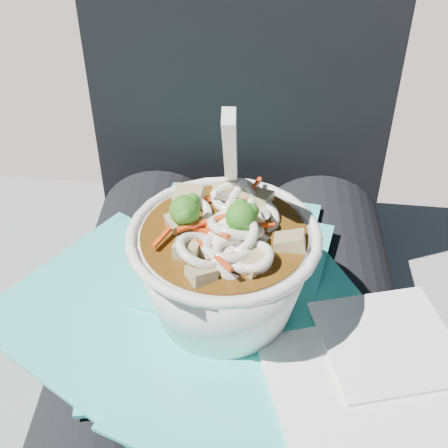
{
  "coord_description": "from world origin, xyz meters",
  "views": [
    {
      "loc": [
        0.01,
        -0.39,
        1.02
      ],
      "look_at": [
        -0.01,
        -0.01,
        0.71
      ],
      "focal_mm": 50.0,
      "sensor_mm": 36.0,
      "label": 1
    }
  ],
  "objects_px": {
    "person_body": "(235,283)",
    "plastic_bag": "(224,311)",
    "lap": "(231,368)",
    "stone_ledge": "(234,411)",
    "udon_bowl": "(224,263)"
  },
  "relations": [
    {
      "from": "person_body",
      "to": "plastic_bag",
      "type": "relative_size",
      "value": 2.44
    },
    {
      "from": "lap",
      "to": "plastic_bag",
      "type": "height_order",
      "value": "plastic_bag"
    },
    {
      "from": "person_body",
      "to": "udon_bowl",
      "type": "relative_size",
      "value": 4.91
    },
    {
      "from": "stone_ledge",
      "to": "person_body",
      "type": "distance_m",
      "value": 0.33
    },
    {
      "from": "stone_ledge",
      "to": "udon_bowl",
      "type": "distance_m",
      "value": 0.47
    },
    {
      "from": "plastic_bag",
      "to": "stone_ledge",
      "type": "bearing_deg",
      "value": 87.2
    },
    {
      "from": "stone_ledge",
      "to": "plastic_bag",
      "type": "bearing_deg",
      "value": -92.8
    },
    {
      "from": "lap",
      "to": "plastic_bag",
      "type": "xyz_separation_m",
      "value": [
        -0.01,
        -0.0,
        0.09
      ]
    },
    {
      "from": "lap",
      "to": "stone_ledge",
      "type": "bearing_deg",
      "value": 90.0
    },
    {
      "from": "lap",
      "to": "udon_bowl",
      "type": "height_order",
      "value": "udon_bowl"
    },
    {
      "from": "udon_bowl",
      "to": "person_body",
      "type": "bearing_deg",
      "value": 86.25
    },
    {
      "from": "person_body",
      "to": "stone_ledge",
      "type": "bearing_deg",
      "value": 90.0
    },
    {
      "from": "lap",
      "to": "udon_bowl",
      "type": "distance_m",
      "value": 0.15
    },
    {
      "from": "stone_ledge",
      "to": "person_body",
      "type": "bearing_deg",
      "value": -90.0
    },
    {
      "from": "person_body",
      "to": "plastic_bag",
      "type": "distance_m",
      "value": 0.11
    }
  ]
}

